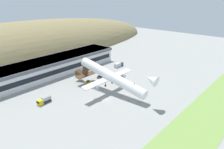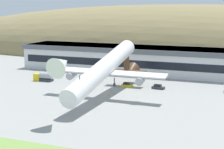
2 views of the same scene
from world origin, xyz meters
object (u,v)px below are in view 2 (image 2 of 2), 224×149
service_car_1 (127,85)px  traffic_cone_0 (108,95)px  service_car_0 (158,87)px  fuel_truck (44,77)px  terminal_building (138,58)px  traffic_cone_1 (94,88)px  cargo_airplane (104,69)px

service_car_1 → traffic_cone_0: 14.37m
service_car_0 → fuel_truck: (-43.29, -2.82, 0.94)m
terminal_building → service_car_1: terminal_building is taller
fuel_truck → traffic_cone_0: 33.54m
fuel_truck → service_car_0: bearing=3.7°
service_car_0 → traffic_cone_0: bearing=-128.9°
service_car_0 → traffic_cone_1: service_car_0 is taller
terminal_building → traffic_cone_0: terminal_building is taller
traffic_cone_0 → terminal_building: bearing=96.4°
cargo_airplane → service_car_1: 20.35m
service_car_1 → traffic_cone_1: (-9.36, -6.83, -0.35)m
terminal_building → fuel_truck: bearing=-129.3°
service_car_1 → fuel_truck: fuel_truck is taller
fuel_truck → traffic_cone_0: bearing=-21.2°
service_car_0 → service_car_1: size_ratio=1.15×
service_car_1 → traffic_cone_0: size_ratio=6.63×
cargo_airplane → terminal_building: bearing=96.3°
cargo_airplane → traffic_cone_1: (-8.70, 11.70, -8.71)m
service_car_1 → fuel_truck: bearing=-176.1°
traffic_cone_1 → fuel_truck: bearing=168.6°
service_car_1 → traffic_cone_1: 11.59m
service_car_1 → terminal_building: bearing=101.4°
terminal_building → traffic_cone_0: 44.85m
service_car_1 → traffic_cone_0: (-1.06, -14.32, -0.35)m
traffic_cone_1 → service_car_0: bearing=20.1°
fuel_truck → terminal_building: bearing=50.7°
terminal_building → traffic_cone_0: (4.95, -44.20, -5.83)m
terminal_building → traffic_cone_1: 37.31m
cargo_airplane → fuel_truck: bearing=152.7°
service_car_0 → traffic_cone_1: bearing=-159.9°
fuel_truck → cargo_airplane: bearing=-27.3°
cargo_airplane → service_car_1: (0.67, 18.53, -8.37)m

